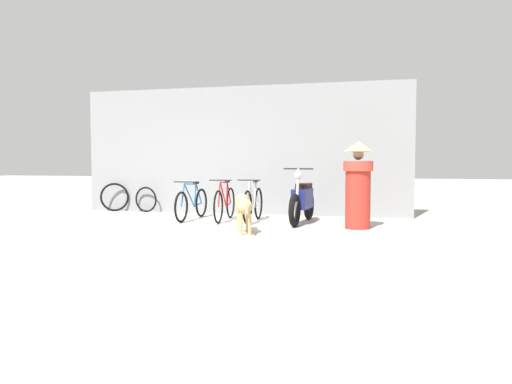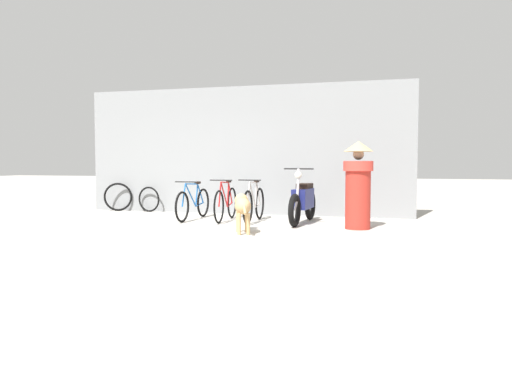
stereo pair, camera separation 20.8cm
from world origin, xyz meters
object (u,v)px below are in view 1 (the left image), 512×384
person_in_robes (358,183)px  motorcycle (302,201)px  spare_tire_left (114,197)px  bicycle_0 (192,204)px  bicycle_1 (225,203)px  stray_dog (244,206)px  bicycle_2 (253,204)px  spare_tire_right (146,199)px

person_in_robes → motorcycle: bearing=-46.8°
spare_tire_left → bicycle_0: bearing=-25.2°
bicycle_0 → motorcycle: size_ratio=0.92×
bicycle_0 → person_in_robes: size_ratio=1.08×
bicycle_1 → spare_tire_left: bicycle_1 is taller
stray_dog → bicycle_1: bearing=6.5°
bicycle_2 → person_in_robes: size_ratio=1.03×
motorcycle → spare_tire_left: motorcycle is taller
bicycle_0 → spare_tire_left: bicycle_0 is taller
bicycle_0 → person_in_robes: bearing=81.5°
bicycle_1 → bicycle_2: (0.62, -0.02, 0.00)m
bicycle_2 → spare_tire_right: size_ratio=2.66×
bicycle_0 → spare_tire_right: 2.06m
bicycle_1 → spare_tire_left: bearing=-113.8°
motorcycle → spare_tire_right: size_ratio=3.05×
bicycle_1 → person_in_robes: 2.83m
bicycle_2 → bicycle_0: bearing=-92.6°
bicycle_0 → stray_dog: 2.28m
bicycle_0 → stray_dog: size_ratio=1.77×
motorcycle → person_in_robes: bearing=67.8°
motorcycle → person_in_robes: person_in_robes is taller
motorcycle → person_in_robes: size_ratio=1.18×
bicycle_0 → spare_tire_right: (-1.67, 1.20, -0.03)m
bicycle_0 → person_in_robes: 3.54m
spare_tire_right → bicycle_1: bearing=-26.5°
spare_tire_right → bicycle_2: bearing=-22.0°
bicycle_0 → motorcycle: bearing=90.1°
stray_dog → spare_tire_right: bearing=27.4°
person_in_robes → spare_tire_right: size_ratio=2.58×
bicycle_1 → spare_tire_right: size_ratio=2.71×
motorcycle → person_in_robes: (1.11, -0.54, 0.40)m
bicycle_2 → person_in_robes: 2.23m
bicycle_2 → stray_dog: 1.62m
bicycle_2 → person_in_robes: bearing=74.2°
bicycle_2 → person_in_robes: (2.12, -0.53, 0.47)m
motorcycle → spare_tire_right: bearing=-103.1°
motorcycle → stray_dog: size_ratio=1.93×
person_in_robes → spare_tire_left: 6.24m
stray_dog → spare_tire_right: 4.32m
bicycle_1 → motorcycle: bearing=85.5°
bicycle_1 → spare_tire_left: size_ratio=2.38×
person_in_robes → bicycle_0: bearing=-30.1°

